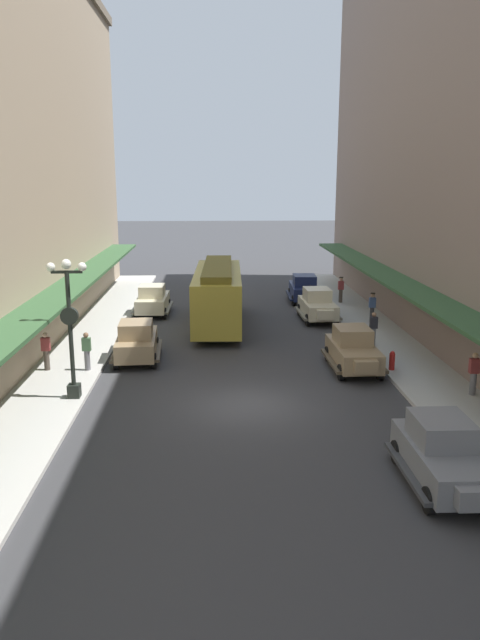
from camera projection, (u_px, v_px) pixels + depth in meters
ground_plane at (247, 405)px, 22.37m from camera, size 200.00×200.00×0.00m
sidewalk_left at (40, 406)px, 22.02m from camera, size 3.00×60.00×0.15m
sidewalk_right at (449, 400)px, 22.67m from camera, size 3.00×60.00×0.15m
parked_car_0 at (443, 452)px, 16.32m from camera, size 2.15×4.26×1.84m
parked_car_1 at (137, 340)px, 27.68m from camera, size 2.31×4.32×1.84m
parked_car_2 at (304, 288)px, 40.89m from camera, size 2.28×4.31×1.84m
parked_car_3 at (353, 349)px, 26.27m from camera, size 2.18×4.27×1.84m
parked_car_4 at (318, 304)px, 35.55m from camera, size 2.23×4.29×1.84m
parked_car_5 at (153, 299)px, 37.04m from camera, size 2.22×4.29×1.84m
streetcar at (218, 293)px, 33.81m from camera, size 2.78×9.67×3.46m
lamp_post_with_clock at (70, 323)px, 22.08m from camera, size 1.42×0.44×5.16m
fire_hydrant at (392, 360)px, 25.90m from camera, size 0.24×0.24×0.82m
pedestrian_0 at (341, 289)px, 39.95m from camera, size 0.36×0.28×1.67m
pedestrian_1 at (474, 373)px, 22.80m from camera, size 0.36×0.24×1.64m
pedestrian_2 at (372, 307)px, 34.40m from camera, size 0.36×0.28×1.67m
pedestrian_3 at (373, 328)px, 29.62m from camera, size 0.36×0.24×1.64m
pedestrian_4 at (87, 351)px, 25.77m from camera, size 0.36×0.24×1.64m
pedestrian_5 at (46, 351)px, 25.77m from camera, size 0.36×0.24×1.64m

